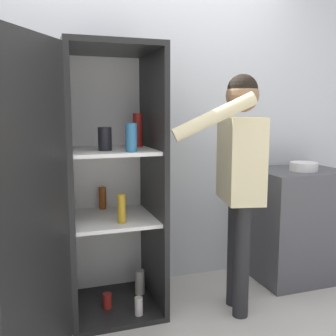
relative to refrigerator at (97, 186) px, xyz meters
The scene contains 5 objects.
wall_back 0.70m from the refrigerator, 49.02° to the left, with size 7.00×0.06×2.55m.
refrigerator is the anchor object (origin of this frame).
person 0.95m from the refrigerator, 14.17° to the right, with size 0.69×0.53×1.61m.
counter 1.70m from the refrigerator, ahead, with size 0.70×0.56×0.90m.
bowl 1.65m from the refrigerator, ahead, with size 0.22×0.22×0.07m.
Camera 1 is at (-0.74, -1.98, 1.38)m, focal length 42.00 mm.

